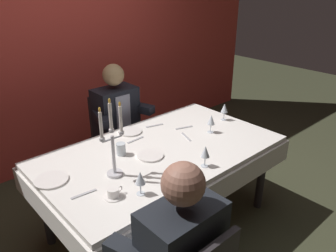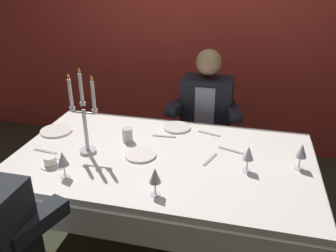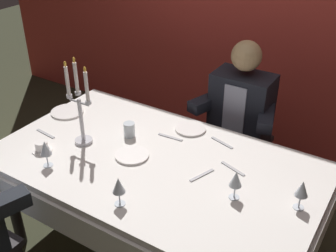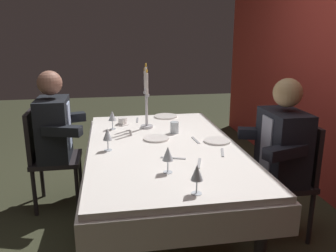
{
  "view_description": "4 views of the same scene",
  "coord_description": "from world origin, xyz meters",
  "views": [
    {
      "loc": [
        -1.53,
        -1.79,
        2.0
      ],
      "look_at": [
        0.09,
        0.02,
        0.91
      ],
      "focal_mm": 35.8,
      "sensor_mm": 36.0,
      "label": 1
    },
    {
      "loc": [
        0.49,
        -1.87,
        1.86
      ],
      "look_at": [
        0.03,
        0.01,
        0.95
      ],
      "focal_mm": 37.13,
      "sensor_mm": 36.0,
      "label": 2
    },
    {
      "loc": [
        1.12,
        -1.63,
        2.14
      ],
      "look_at": [
        0.03,
        0.09,
        0.94
      ],
      "focal_mm": 44.26,
      "sensor_mm": 36.0,
      "label": 3
    },
    {
      "loc": [
        2.44,
        -0.38,
        1.57
      ],
      "look_at": [
        0.08,
        0.02,
        0.9
      ],
      "focal_mm": 37.13,
      "sensor_mm": 36.0,
      "label": 4
    }
  ],
  "objects": [
    {
      "name": "seated_diner_1",
      "position": [
        0.16,
        0.89,
        0.74
      ],
      "size": [
        0.63,
        0.48,
        1.24
      ],
      "color": "#262224",
      "rests_on": "ground_plane"
    },
    {
      "name": "spoon_4",
      "position": [
        -0.06,
        0.26,
        0.74
      ],
      "size": [
        0.17,
        0.03,
        0.01
      ],
      "primitive_type": "cube",
      "rotation": [
        0.0,
        0.0,
        0.07
      ],
      "color": "#B7B7BC",
      "rests_on": "dining_table"
    },
    {
      "name": "dinner_plate_2",
      "position": [
        -0.85,
        0.16,
        0.75
      ],
      "size": [
        0.23,
        0.23,
        0.01
      ],
      "primitive_type": "cylinder",
      "color": "white",
      "rests_on": "dining_table"
    },
    {
      "name": "wine_glass_3",
      "position": [
        0.06,
        -0.41,
        0.86
      ],
      "size": [
        0.07,
        0.07,
        0.16
      ],
      "color": "silver",
      "rests_on": "dining_table"
    },
    {
      "name": "wine_glass_2",
      "position": [
        -0.49,
        -0.37,
        0.85
      ],
      "size": [
        0.07,
        0.07,
        0.16
      ],
      "color": "silver",
      "rests_on": "dining_table"
    },
    {
      "name": "wine_glass_1",
      "position": [
        0.83,
        0.05,
        0.86
      ],
      "size": [
        0.07,
        0.07,
        0.16
      ],
      "color": "silver",
      "rests_on": "dining_table"
    },
    {
      "name": "fork_0",
      "position": [
        -0.76,
        -0.13,
        0.74
      ],
      "size": [
        0.17,
        0.04,
        0.01
      ],
      "primitive_type": "cube",
      "rotation": [
        0.0,
        0.0,
        -0.11
      ],
      "color": "#B7B7BC",
      "rests_on": "dining_table"
    },
    {
      "name": "water_tumbler_0",
      "position": [
        -0.29,
        0.14,
        0.79
      ],
      "size": [
        0.07,
        0.07,
        0.09
      ],
      "primitive_type": "cylinder",
      "color": "silver",
      "rests_on": "dining_table"
    },
    {
      "name": "wine_glass_0",
      "position": [
        0.53,
        -0.06,
        0.86
      ],
      "size": [
        0.07,
        0.07,
        0.16
      ],
      "color": "silver",
      "rests_on": "dining_table"
    },
    {
      "name": "spoon_1",
      "position": [
        0.25,
        0.38,
        0.74
      ],
      "size": [
        0.17,
        0.06,
        0.01
      ],
      "primitive_type": "cube",
      "rotation": [
        0.0,
        0.0,
        -0.28
      ],
      "color": "#B7B7BC",
      "rests_on": "dining_table"
    },
    {
      "name": "coffee_cup_0",
      "position": [
        -0.63,
        -0.28,
        0.77
      ],
      "size": [
        0.13,
        0.12,
        0.06
      ],
      "color": "white",
      "rests_on": "dining_table"
    },
    {
      "name": "fork_3",
      "position": [
        0.42,
        0.17,
        0.74
      ],
      "size": [
        0.17,
        0.07,
        0.01
      ],
      "primitive_type": "cube",
      "rotation": [
        0.0,
        0.0,
        -0.32
      ],
      "color": "#B7B7BC",
      "rests_on": "dining_table"
    },
    {
      "name": "dinner_plate_1",
      "position": [
        -0.0,
        0.42,
        0.75
      ],
      "size": [
        0.2,
        0.2,
        0.01
      ],
      "primitive_type": "cylinder",
      "color": "white",
      "rests_on": "dining_table"
    },
    {
      "name": "fork_2",
      "position": [
        0.3,
        0.02,
        0.74
      ],
      "size": [
        0.07,
        0.17,
        0.01
      ],
      "primitive_type": "cube",
      "rotation": [
        0.0,
        0.0,
        1.23
      ],
      "color": "#B7B7BC",
      "rests_on": "dining_table"
    },
    {
      "name": "dining_table",
      "position": [
        0.0,
        0.0,
        0.62
      ],
      "size": [
        1.94,
        1.14,
        0.74
      ],
      "color": "white",
      "rests_on": "ground_plane"
    },
    {
      "name": "back_wall",
      "position": [
        0.0,
        1.66,
        1.35
      ],
      "size": [
        6.0,
        0.12,
        2.7
      ],
      "primitive_type": "cube",
      "color": "#C53A32",
      "rests_on": "ground_plane"
    },
    {
      "name": "candelabra",
      "position": [
        -0.49,
        -0.07,
        0.97
      ],
      "size": [
        0.19,
        0.11,
        0.56
      ],
      "color": "silver",
      "rests_on": "dining_table"
    },
    {
      "name": "dinner_plate_0",
      "position": [
        -0.14,
        -0.03,
        0.75
      ],
      "size": [
        0.2,
        0.2,
        0.01
      ],
      "primitive_type": "cylinder",
      "color": "white",
      "rests_on": "dining_table"
    },
    {
      "name": "ground_plane",
      "position": [
        0.0,
        0.0,
        0.0
      ],
      "size": [
        12.0,
        12.0,
        0.0
      ],
      "primitive_type": "plane",
      "color": "#353825"
    }
  ]
}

